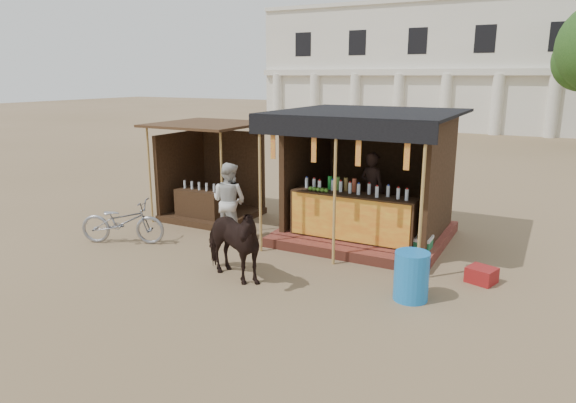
# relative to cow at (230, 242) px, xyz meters

# --- Properties ---
(ground) EXTENTS (120.00, 120.00, 0.00)m
(ground) POSITION_rel_cow_xyz_m (0.31, -0.02, -0.68)
(ground) COLOR #846B4C
(ground) RESTS_ON ground
(main_stall) EXTENTS (3.60, 3.61, 2.78)m
(main_stall) POSITION_rel_cow_xyz_m (1.31, 3.34, 0.35)
(main_stall) COLOR brown
(main_stall) RESTS_ON ground
(secondary_stall) EXTENTS (2.40, 2.40, 2.38)m
(secondary_stall) POSITION_rel_cow_xyz_m (-2.86, 3.22, 0.17)
(secondary_stall) COLOR #3C2516
(secondary_stall) RESTS_ON ground
(cow) EXTENTS (1.75, 1.19, 1.36)m
(cow) POSITION_rel_cow_xyz_m (0.00, 0.00, 0.00)
(cow) COLOR black
(cow) RESTS_ON ground
(motorbike) EXTENTS (1.89, 1.29, 0.94)m
(motorbike) POSITION_rel_cow_xyz_m (-3.15, 0.60, -0.21)
(motorbike) COLOR gray
(motorbike) RESTS_ON ground
(bystander) EXTENTS (0.84, 0.67, 1.69)m
(bystander) POSITION_rel_cow_xyz_m (-1.34, 1.95, 0.17)
(bystander) COLOR beige
(bystander) RESTS_ON ground
(blue_barrel) EXTENTS (0.65, 0.65, 0.79)m
(blue_barrel) POSITION_rel_cow_xyz_m (3.02, 0.64, -0.28)
(blue_barrel) COLOR blue
(blue_barrel) RESTS_ON ground
(red_crate) EXTENTS (0.55, 0.52, 0.27)m
(red_crate) POSITION_rel_cow_xyz_m (3.93, 1.91, -0.54)
(red_crate) COLOR maroon
(red_crate) RESTS_ON ground
(cooler) EXTENTS (0.65, 0.45, 0.46)m
(cooler) POSITION_rel_cow_xyz_m (2.58, 2.58, -0.45)
(cooler) COLOR #19703F
(cooler) RESTS_ON ground
(background_building) EXTENTS (26.00, 7.45, 8.18)m
(background_building) POSITION_rel_cow_xyz_m (-1.69, 29.93, 3.30)
(background_building) COLOR silver
(background_building) RESTS_ON ground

